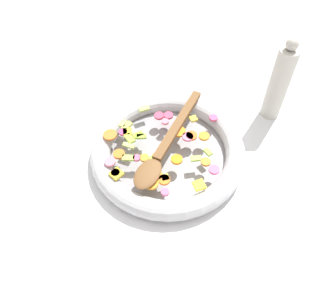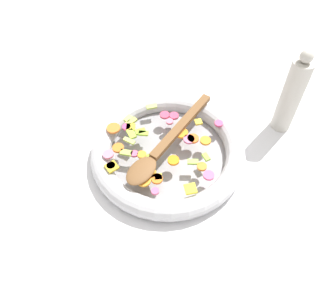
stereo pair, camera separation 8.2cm
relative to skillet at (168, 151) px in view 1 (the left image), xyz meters
name	(u,v)px [view 1 (the left image)]	position (x,y,z in m)	size (l,w,h in m)	color
ground_plane	(168,156)	(0.00, 0.00, -0.02)	(4.00, 4.00, 0.00)	silver
skillet	(168,151)	(0.00, 0.00, 0.00)	(0.40, 0.40, 0.05)	gray
chopped_vegetables	(158,148)	(0.00, -0.03, 0.03)	(0.30, 0.33, 0.01)	orange
wooden_spoon	(165,146)	(0.01, -0.01, 0.04)	(0.26, 0.28, 0.01)	brown
pepper_mill	(279,83)	(-0.03, 0.33, 0.09)	(0.05, 0.05, 0.25)	#B2ADA3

